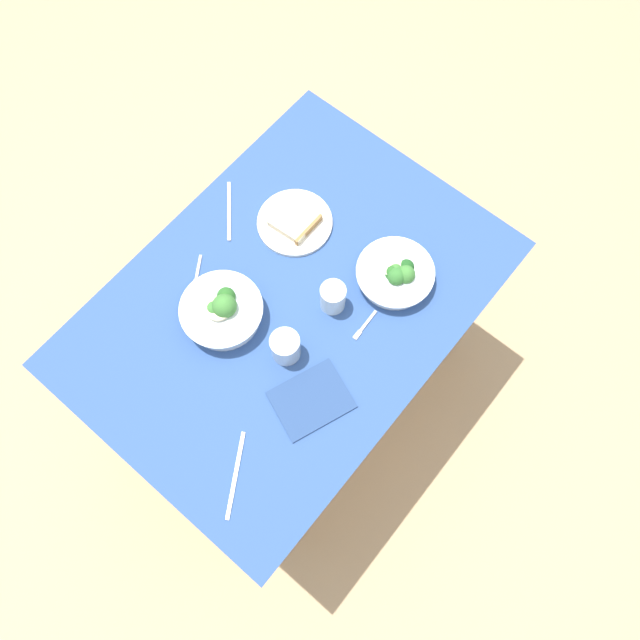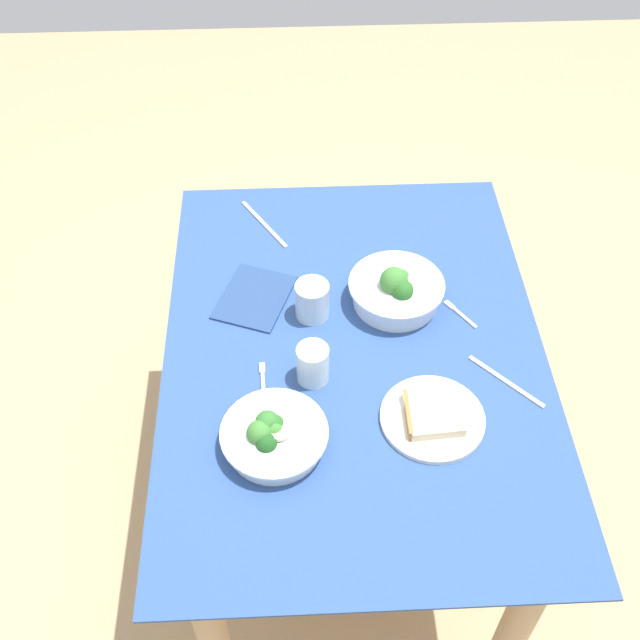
{
  "view_description": "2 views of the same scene",
  "coord_description": "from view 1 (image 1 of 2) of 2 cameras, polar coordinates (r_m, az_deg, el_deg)",
  "views": [
    {
      "loc": [
        -0.46,
        -0.49,
        2.36
      ],
      "look_at": [
        0.0,
        -0.11,
        0.8
      ],
      "focal_mm": 35.34,
      "sensor_mm": 36.0,
      "label": 1
    },
    {
      "loc": [
        1.12,
        -0.13,
        2.09
      ],
      "look_at": [
        -0.05,
        -0.08,
        0.8
      ],
      "focal_mm": 43.45,
      "sensor_mm": 36.0,
      "label": 2
    }
  ],
  "objects": [
    {
      "name": "table_knife_left",
      "position": [
        1.64,
        -7.65,
        -13.74
      ],
      "size": [
        0.19,
        0.12,
        0.0
      ],
      "primitive_type": "cube",
      "rotation": [
        0.0,
        0.0,
        3.69
      ],
      "color": "#B7B7BC",
      "rests_on": "dining_table"
    },
    {
      "name": "water_glass_side",
      "position": [
        1.7,
        1.17,
        2.08
      ],
      "size": [
        0.07,
        0.07,
        0.09
      ],
      "primitive_type": "cylinder",
      "color": "silver",
      "rests_on": "dining_table"
    },
    {
      "name": "broccoli_bowl_far",
      "position": [
        1.71,
        -8.83,
        0.81
      ],
      "size": [
        0.23,
        0.23,
        0.11
      ],
      "color": "white",
      "rests_on": "dining_table"
    },
    {
      "name": "dining_table",
      "position": [
        1.87,
        -2.67,
        0.08
      ],
      "size": [
        1.19,
        0.86,
        0.75
      ],
      "color": "#2D4C84",
      "rests_on": "ground_plane"
    },
    {
      "name": "fork_by_near_bowl",
      "position": [
        1.72,
        4.01,
        -0.57
      ],
      "size": [
        0.1,
        0.02,
        0.0
      ],
      "rotation": [
        0.0,
        0.0,
        3.19
      ],
      "color": "#B7B7BC",
      "rests_on": "dining_table"
    },
    {
      "name": "fork_by_far_bowl",
      "position": [
        1.81,
        -11.05,
        4.16
      ],
      "size": [
        0.09,
        0.07,
        0.0
      ],
      "rotation": [
        0.0,
        0.0,
        3.74
      ],
      "color": "#B7B7BC",
      "rests_on": "dining_table"
    },
    {
      "name": "ground_plane",
      "position": [
        2.46,
        -2.04,
        -5.05
      ],
      "size": [
        6.0,
        6.0,
        0.0
      ],
      "primitive_type": "plane",
      "color": "tan"
    },
    {
      "name": "bread_side_plate",
      "position": [
        1.84,
        -2.27,
        8.89
      ],
      "size": [
        0.22,
        0.22,
        0.04
      ],
      "color": "silver",
      "rests_on": "dining_table"
    },
    {
      "name": "broccoli_bowl_near",
      "position": [
        1.76,
        6.87,
        4.12
      ],
      "size": [
        0.22,
        0.22,
        0.08
      ],
      "color": "white",
      "rests_on": "dining_table"
    },
    {
      "name": "table_knife_right",
      "position": [
        1.89,
        -8.23,
        9.75
      ],
      "size": [
        0.15,
        0.14,
        0.0
      ],
      "primitive_type": "cube",
      "rotation": [
        0.0,
        0.0,
        0.75
      ],
      "color": "#B7B7BC",
      "rests_on": "dining_table"
    },
    {
      "name": "water_glass_center",
      "position": [
        1.65,
        -3.15,
        -2.43
      ],
      "size": [
        0.08,
        0.08,
        0.09
      ],
      "primitive_type": "cylinder",
      "color": "silver",
      "rests_on": "dining_table"
    },
    {
      "name": "napkin_folded_upper",
      "position": [
        1.66,
        -0.8,
        -7.22
      ],
      "size": [
        0.23,
        0.21,
        0.01
      ],
      "primitive_type": "cube",
      "rotation": [
        0.0,
        0.0,
        -0.36
      ],
      "color": "navy",
      "rests_on": "dining_table"
    }
  ]
}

